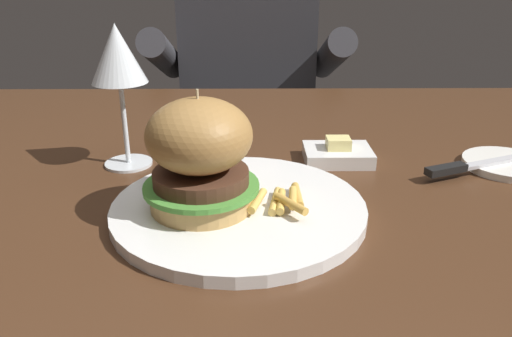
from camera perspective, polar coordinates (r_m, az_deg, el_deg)
name	(u,v)px	position (r m, az deg, el deg)	size (l,w,h in m)	color
dining_table	(256,219)	(0.73, 0.01, -5.80)	(1.35, 0.95, 0.74)	#472B19
main_plate	(239,208)	(0.57, -1.97, -4.58)	(0.29, 0.29, 0.01)	white
burger_sandwich	(200,155)	(0.54, -6.42, 1.57)	(0.13, 0.13, 0.13)	tan
fries_pile	(282,200)	(0.56, 3.03, -3.60)	(0.06, 0.08, 0.02)	#EABC5B
wine_glass	(118,59)	(0.70, -15.51, 11.97)	(0.07, 0.07, 0.20)	silver
bread_plate	(507,164)	(0.79, 26.79, 0.44)	(0.12, 0.12, 0.01)	white
table_knife	(481,164)	(0.75, 24.30, 0.50)	(0.21, 0.10, 0.01)	silver
butter_dish	(338,154)	(0.73, 9.31, 1.68)	(0.10, 0.07, 0.04)	white
diner_person	(248,126)	(1.47, -0.91, 4.92)	(0.51, 0.36, 1.18)	#282833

